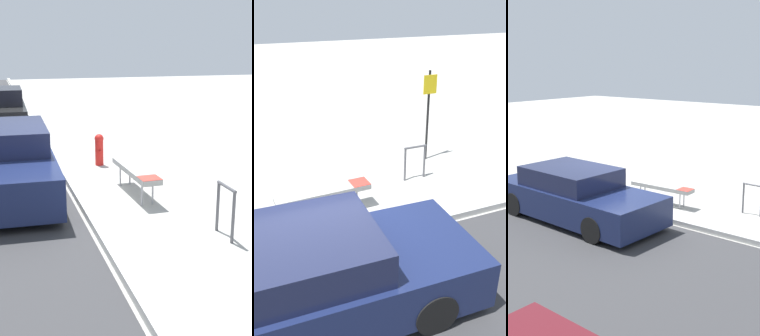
{
  "view_description": "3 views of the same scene",
  "coord_description": "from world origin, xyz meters",
  "views": [
    {
      "loc": [
        8.82,
        -1.5,
        2.89
      ],
      "look_at": [
        1.97,
        0.48,
        0.97
      ],
      "focal_mm": 50.0,
      "sensor_mm": 36.0,
      "label": 1
    },
    {
      "loc": [
        -1.01,
        -5.13,
        3.95
      ],
      "look_at": [
        1.42,
        0.55,
        1.07
      ],
      "focal_mm": 40.0,
      "sensor_mm": 36.0,
      "label": 2
    },
    {
      "loc": [
        7.78,
        -9.01,
        3.88
      ],
      "look_at": [
        -0.21,
        0.72,
        0.99
      ],
      "focal_mm": 50.0,
      "sensor_mm": 36.0,
      "label": 3
    }
  ],
  "objects": [
    {
      "name": "parked_car_near",
      "position": [
        -0.44,
        -1.3,
        0.62
      ],
      "size": [
        4.69,
        1.95,
        1.31
      ],
      "rotation": [
        0.0,
        0.0,
        -0.03
      ],
      "color": "black",
      "rests_on": "ground_plane"
    },
    {
      "name": "bike_rack",
      "position": [
        2.83,
        1.8,
        0.5
      ],
      "size": [
        0.55,
        0.05,
        0.83
      ],
      "rotation": [
        0.0,
        0.0,
        -0.01
      ],
      "color": "#515156",
      "rests_on": "ground_plane"
    },
    {
      "name": "curb",
      "position": [
        0.0,
        0.0,
        0.07
      ],
      "size": [
        60.0,
        0.2,
        0.13
      ],
      "color": "#B7B7B2",
      "rests_on": "ground_plane"
    },
    {
      "name": "ground_plane",
      "position": [
        0.0,
        0.0,
        0.0
      ],
      "size": [
        60.0,
        60.0,
        0.0
      ],
      "primitive_type": "plane",
      "color": "#ADAAA3"
    },
    {
      "name": "bench",
      "position": [
        0.48,
        1.11,
        0.48
      ],
      "size": [
        1.87,
        0.45,
        0.55
      ],
      "rotation": [
        0.0,
        0.0,
        0.04
      ],
      "color": "#99999E",
      "rests_on": "ground_plane"
    },
    {
      "name": "sign_post",
      "position": [
        3.65,
        2.71,
        1.38
      ],
      "size": [
        0.36,
        0.08,
        2.3
      ],
      "color": "black",
      "rests_on": "ground_plane"
    }
  ]
}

